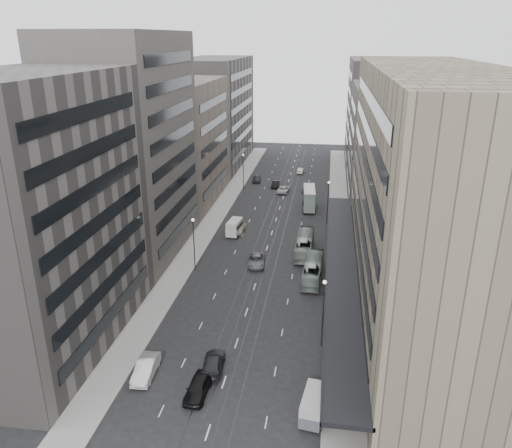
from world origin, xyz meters
The scene contains 30 objects.
ground centered at (0.00, 0.00, 0.00)m, with size 220.00×220.00×0.00m, color black.
sidewalk_right centered at (12.00, 37.50, 0.07)m, with size 4.00×125.00×0.15m, color gray.
sidewalk_left centered at (-12.00, 37.50, 0.07)m, with size 4.00×125.00×0.15m, color gray.
department_store centered at (21.45, 8.00, 14.95)m, with size 19.20×60.00×30.00m.
building_right_mid centered at (21.50, 52.00, 12.00)m, with size 15.00×28.00×24.00m, color #49453F.
building_right_far centered at (21.50, 82.00, 14.00)m, with size 15.00×32.00×28.00m, color #625C58.
building_left_a centered at (-21.50, -8.00, 15.00)m, with size 15.00×28.00×30.00m, color #625C58.
building_left_b centered at (-21.50, 19.00, 17.00)m, with size 15.00×26.00×34.00m, color #49453F.
building_left_c centered at (-21.50, 46.00, 12.50)m, with size 15.00×28.00×25.00m, color #75675B.
building_left_d centered at (-21.50, 79.00, 14.00)m, with size 15.00×38.00×28.00m, color #625C58.
lamp_right_near centered at (9.70, -5.00, 5.20)m, with size 0.44×0.44×8.32m.
lamp_right_far centered at (9.70, 35.00, 5.20)m, with size 0.44×0.44×8.32m.
lamp_left_near centered at (-9.70, 12.00, 5.20)m, with size 0.44×0.44×8.32m.
lamp_left_far centered at (-9.70, 55.00, 5.20)m, with size 0.44×0.44×8.32m.
bus_near centered at (8.02, 11.76, 1.45)m, with size 2.44×10.44×2.91m, color gray.
bus_far centered at (6.28, 20.65, 1.54)m, with size 2.58×11.03×3.07m, color gray.
double_decker centered at (5.92, 43.22, 2.37)m, with size 2.91×8.16×4.39m.
vw_microbus centered at (9.20, -16.61, 1.37)m, with size 2.59×4.79×2.47m.
panel_van centered at (-6.44, 26.84, 1.53)m, with size 2.57×4.60×2.78m.
sedan_0 centered at (-2.13, -15.22, 0.84)m, with size 2.00×4.96×1.69m, color black.
sedan_1 centered at (-8.23, -13.11, 0.86)m, with size 1.82×5.22×1.72m, color silver.
sedan_2 centered at (-0.79, 15.13, 0.75)m, with size 2.50×5.42×1.51m, color slate.
sedan_3 centered at (-1.54, -11.04, 0.76)m, with size 2.14×5.27×1.53m, color black.
sedan_4 centered at (-5.81, 28.19, 0.78)m, with size 1.85×4.60×1.57m, color #B8B298.
sedan_5 centered at (-2.58, 57.97, 0.72)m, with size 1.52×4.37×1.44m, color black.
sedan_6 centered at (-0.29, 54.19, 0.74)m, with size 2.45×5.31×1.48m, color #B5B5B1.
sedan_7 centered at (4.80, 56.08, 0.72)m, with size 2.01×4.93×1.43m, color #58595B.
sedan_8 centered at (-7.63, 61.93, 0.79)m, with size 1.86×4.62×1.57m, color #2A2A2D.
sedan_9 centered at (2.49, 71.80, 0.69)m, with size 1.46×4.20×1.38m, color beige.
pedestrian centered at (12.87, -11.35, 0.99)m, with size 0.61×0.40×1.68m, color black.
Camera 1 is at (9.40, -54.07, 33.11)m, focal length 35.00 mm.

